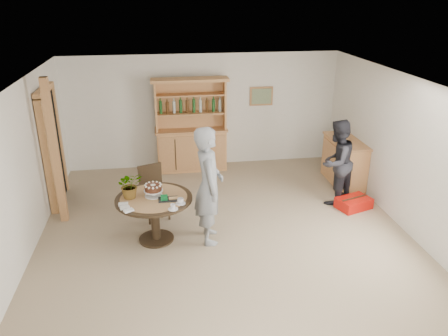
% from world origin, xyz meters
% --- Properties ---
extents(ground, '(7.00, 7.00, 0.00)m').
position_xyz_m(ground, '(0.00, 0.00, 0.00)').
color(ground, tan).
rests_on(ground, ground).
extents(room_shell, '(6.04, 7.04, 2.52)m').
position_xyz_m(room_shell, '(0.00, 0.01, 1.74)').
color(room_shell, white).
rests_on(room_shell, ground).
extents(doorway, '(0.13, 1.10, 2.18)m').
position_xyz_m(doorway, '(-2.93, 2.00, 1.11)').
color(doorway, black).
rests_on(doorway, ground).
extents(pine_post, '(0.12, 0.12, 2.50)m').
position_xyz_m(pine_post, '(-2.70, 1.20, 1.25)').
color(pine_post, tan).
rests_on(pine_post, ground).
extents(hutch, '(1.62, 0.54, 2.04)m').
position_xyz_m(hutch, '(-0.30, 3.24, 0.69)').
color(hutch, tan).
rests_on(hutch, ground).
extents(sideboard, '(0.54, 1.26, 0.94)m').
position_xyz_m(sideboard, '(2.74, 2.00, 0.47)').
color(sideboard, tan).
rests_on(sideboard, ground).
extents(dining_table, '(1.20, 1.20, 0.76)m').
position_xyz_m(dining_table, '(-1.12, 0.30, 0.60)').
color(dining_table, black).
rests_on(dining_table, ground).
extents(dining_chair, '(0.54, 0.54, 0.95)m').
position_xyz_m(dining_chair, '(-1.14, 1.13, 0.54)').
color(dining_chair, black).
rests_on(dining_chair, ground).
extents(birthday_cake, '(0.30, 0.30, 0.20)m').
position_xyz_m(birthday_cake, '(-1.12, 0.35, 0.88)').
color(birthday_cake, white).
rests_on(birthday_cake, dining_table).
extents(flower_vase, '(0.47, 0.44, 0.42)m').
position_xyz_m(flower_vase, '(-1.47, 0.35, 0.97)').
color(flower_vase, '#3F7233').
rests_on(flower_vase, dining_table).
extents(gift_tray, '(0.30, 0.20, 0.08)m').
position_xyz_m(gift_tray, '(-0.90, 0.18, 0.79)').
color(gift_tray, black).
rests_on(gift_tray, dining_table).
extents(coffee_cup_a, '(0.15, 0.15, 0.09)m').
position_xyz_m(coffee_cup_a, '(-0.72, 0.02, 0.80)').
color(coffee_cup_a, white).
rests_on(coffee_cup_a, dining_table).
extents(coffee_cup_b, '(0.15, 0.15, 0.08)m').
position_xyz_m(coffee_cup_b, '(-0.84, -0.15, 0.79)').
color(coffee_cup_b, white).
rests_on(coffee_cup_b, dining_table).
extents(napkins, '(0.24, 0.33, 0.03)m').
position_xyz_m(napkins, '(-1.53, -0.01, 0.77)').
color(napkins, white).
rests_on(napkins, dining_table).
extents(teen_boy, '(0.47, 0.70, 1.89)m').
position_xyz_m(teen_boy, '(-0.27, 0.20, 0.95)').
color(teen_boy, gray).
rests_on(teen_boy, ground).
extents(adult_person, '(0.99, 0.96, 1.61)m').
position_xyz_m(adult_person, '(2.21, 1.19, 0.80)').
color(adult_person, black).
rests_on(adult_person, ground).
extents(red_suitcase, '(0.70, 0.57, 0.21)m').
position_xyz_m(red_suitcase, '(2.49, 0.88, 0.10)').
color(red_suitcase, red).
rests_on(red_suitcase, ground).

